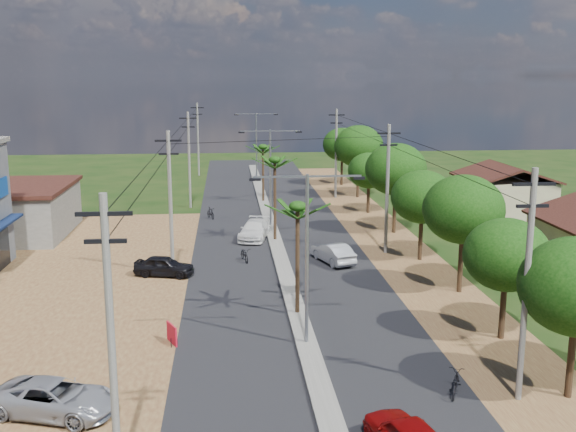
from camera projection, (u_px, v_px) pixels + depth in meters
name	position (u px, v px, depth m)	size (l,w,h in m)	color
ground	(306.00, 346.00, 31.11)	(160.00, 160.00, 0.00)	black
road	(280.00, 259.00, 45.73)	(12.00, 110.00, 0.04)	black
median	(277.00, 247.00, 48.64)	(1.00, 90.00, 0.18)	#605E56
dirt_lot_west	(23.00, 299.00, 37.56)	(18.00, 46.00, 0.04)	brown
dirt_shoulder_east	(403.00, 256.00, 46.49)	(5.00, 90.00, 0.03)	brown
low_shed	(2.00, 211.00, 52.23)	(10.40, 10.40, 3.95)	#605E56
house_east_far	(504.00, 189.00, 59.79)	(7.60, 7.50, 4.60)	tan
tree_east_b	(507.00, 255.00, 31.10)	(4.00, 4.00, 5.83)	black
tree_east_c	(463.00, 209.00, 37.80)	(4.60, 4.60, 6.83)	black
tree_east_d	(422.00, 197.00, 44.71)	(4.20, 4.20, 6.13)	black
tree_east_e	(396.00, 169.00, 52.37)	(4.80, 4.80, 7.14)	black
tree_east_f	(369.00, 171.00, 60.38)	(3.80, 3.80, 5.52)	black
tree_east_g	(359.00, 146.00, 67.96)	(5.00, 5.00, 7.38)	black
tree_east_h	(342.00, 144.00, 75.85)	(4.40, 4.40, 6.52)	black
palm_median_near	(298.00, 211.00, 33.88)	(2.00, 2.00, 6.15)	black
palm_median_mid	(275.00, 164.00, 49.40)	(2.00, 2.00, 6.55)	black
palm_median_far	(263.00, 149.00, 65.13)	(2.00, 2.00, 5.85)	black
streetlight_near	(307.00, 245.00, 30.13)	(5.10, 0.18, 8.00)	gray
streetlight_mid	(270.00, 170.00, 54.50)	(5.10, 0.18, 8.00)	gray
streetlight_far	(256.00, 141.00, 78.87)	(5.10, 0.18, 8.00)	gray
utility_pole_w_a	(111.00, 335.00, 19.76)	(1.60, 0.24, 9.00)	#605E56
utility_pole_w_b	(170.00, 200.00, 41.21)	(1.60, 0.24, 9.00)	#605E56
utility_pole_w_c	(189.00, 158.00, 62.66)	(1.60, 0.24, 9.00)	#605E56
utility_pole_w_d	(198.00, 137.00, 83.13)	(1.60, 0.24, 9.00)	#605E56
utility_pole_e_a	(527.00, 281.00, 24.96)	(1.60, 0.24, 9.00)	#605E56
utility_pole_e_b	(387.00, 186.00, 46.40)	(1.60, 0.24, 9.00)	#605E56
utility_pole_e_c	(336.00, 151.00, 67.85)	(1.60, 0.24, 9.00)	#605E56
car_silver_mid	(333.00, 253.00, 44.69)	(1.42, 4.08, 1.34)	#96989E
car_white_far	(255.00, 230.00, 51.22)	(1.94, 4.76, 1.38)	silver
car_parked_silver	(55.00, 399.00, 24.59)	(2.14, 4.65, 1.29)	#96989E
car_parked_dark	(164.00, 266.00, 41.74)	(1.49, 3.71, 1.26)	black
moto_rider_east	(455.00, 384.00, 26.22)	(0.60, 1.71, 0.90)	black
moto_rider_west_a	(245.00, 255.00, 45.04)	(0.63, 1.80, 0.95)	black
moto_rider_west_b	(211.00, 213.00, 58.52)	(0.47, 1.65, 0.99)	black
roadside_sign	(172.00, 334.00, 31.20)	(0.55, 1.10, 0.97)	#B11025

